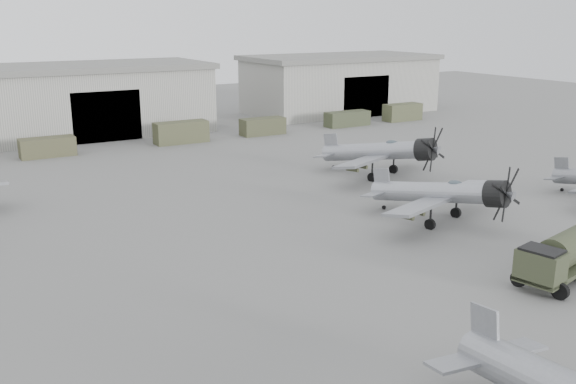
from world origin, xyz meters
name	(u,v)px	position (x,y,z in m)	size (l,w,h in m)	color
ground	(424,331)	(0.00, 0.00, 0.00)	(220.00, 220.00, 0.00)	slate
hangar_center	(92,99)	(0.00, 61.96, 4.37)	(29.00, 14.80, 8.70)	#ACABA1
hangar_right	(340,83)	(38.00, 61.96, 4.37)	(29.00, 14.80, 8.70)	#ACABA1
support_truck_3	(47,147)	(-7.84, 50.00, 1.02)	(5.62, 2.20, 2.03)	#48472F
support_truck_4	(181,132)	(7.20, 50.00, 1.26)	(6.28, 2.20, 2.53)	#46492F
support_truck_5	(263,126)	(18.05, 50.00, 1.05)	(5.63, 2.20, 2.11)	#41432B
support_truck_6	(347,119)	(31.04, 50.00, 1.00)	(6.29, 2.20, 1.99)	#3A402A
support_truck_7	(402,112)	(40.68, 50.00, 1.20)	(5.65, 2.20, 2.40)	#474B31
aircraft_mid_2	(447,193)	(12.43, 11.68, 2.25)	(12.34, 11.11, 4.94)	#989AA0
aircraft_far_1	(385,152)	(17.31, 24.73, 2.42)	(13.10, 11.85, 5.32)	#93959B
fuel_tanker	(562,254)	(10.74, 0.75, 1.56)	(7.40, 4.33, 2.73)	#363C27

